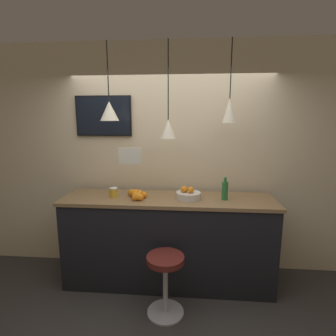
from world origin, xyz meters
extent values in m
plane|color=#33302D|center=(0.00, 0.00, 0.00)|extent=(14.00, 14.00, 0.00)
cube|color=beige|center=(0.00, 1.15, 1.45)|extent=(8.00, 0.06, 2.90)
cube|color=black|center=(0.00, 0.73, 0.51)|extent=(2.42, 0.60, 1.03)
cube|color=olive|center=(0.00, 0.73, 1.05)|extent=(2.46, 0.64, 0.04)
cylinder|color=#B7B7BC|center=(0.02, 0.18, 0.01)|extent=(0.38, 0.38, 0.02)
cylinder|color=#B7B7BC|center=(0.02, 0.18, 0.30)|extent=(0.05, 0.05, 0.55)
cylinder|color=#5B1E19|center=(0.02, 0.18, 0.60)|extent=(0.38, 0.38, 0.06)
cylinder|color=beige|center=(0.24, 0.70, 1.11)|extent=(0.28, 0.28, 0.08)
sphere|color=orange|center=(0.18, 0.68, 1.18)|extent=(0.07, 0.07, 0.07)
sphere|color=orange|center=(0.26, 0.67, 1.18)|extent=(0.07, 0.07, 0.07)
sphere|color=orange|center=(0.19, 0.70, 1.18)|extent=(0.07, 0.07, 0.07)
sphere|color=orange|center=(-0.34, 0.67, 1.11)|extent=(0.08, 0.08, 0.08)
sphere|color=orange|center=(-0.38, 0.72, 1.10)|extent=(0.07, 0.07, 0.07)
sphere|color=orange|center=(-0.41, 0.79, 1.10)|extent=(0.07, 0.07, 0.07)
sphere|color=orange|center=(-0.36, 0.65, 1.11)|extent=(0.09, 0.09, 0.09)
sphere|color=orange|center=(-0.34, 0.59, 1.11)|extent=(0.09, 0.09, 0.09)
sphere|color=orange|center=(-0.45, 0.78, 1.10)|extent=(0.07, 0.07, 0.07)
sphere|color=orange|center=(-0.38, 0.73, 1.11)|extent=(0.09, 0.09, 0.09)
sphere|color=orange|center=(-0.30, 0.58, 1.11)|extent=(0.08, 0.08, 0.08)
sphere|color=orange|center=(-0.34, 0.70, 1.10)|extent=(0.07, 0.07, 0.07)
sphere|color=orange|center=(-0.42, 0.74, 1.11)|extent=(0.09, 0.09, 0.09)
sphere|color=orange|center=(-0.42, 0.78, 1.10)|extent=(0.07, 0.07, 0.07)
sphere|color=orange|center=(-0.27, 0.69, 1.10)|extent=(0.07, 0.07, 0.07)
sphere|color=orange|center=(-0.36, 0.58, 1.10)|extent=(0.07, 0.07, 0.07)
sphere|color=orange|center=(-0.34, 0.74, 1.11)|extent=(0.08, 0.08, 0.08)
cylinder|color=#286B33|center=(0.64, 0.70, 1.17)|extent=(0.07, 0.07, 0.21)
cylinder|color=#286B33|center=(0.64, 0.70, 1.30)|extent=(0.03, 0.03, 0.05)
cylinder|color=gold|center=(-0.64, 0.70, 1.12)|extent=(0.09, 0.09, 0.10)
cylinder|color=white|center=(-0.64, 0.70, 1.17)|extent=(0.10, 0.10, 0.01)
cylinder|color=black|center=(-0.66, 0.75, 2.48)|extent=(0.01, 0.01, 0.64)
cone|color=beige|center=(-0.66, 0.75, 2.06)|extent=(0.21, 0.21, 0.22)
sphere|color=#F9EFCC|center=(-0.66, 0.75, 1.97)|extent=(0.04, 0.04, 0.04)
cylinder|color=black|center=(0.00, 0.75, 2.38)|extent=(0.01, 0.01, 0.84)
cone|color=beige|center=(0.00, 0.75, 1.86)|extent=(0.17, 0.17, 0.21)
sphere|color=#F9EFCC|center=(0.00, 0.75, 1.77)|extent=(0.04, 0.04, 0.04)
cylinder|color=black|center=(0.66, 0.75, 2.49)|extent=(0.01, 0.01, 0.62)
cone|color=beige|center=(0.66, 0.75, 2.05)|extent=(0.15, 0.15, 0.26)
sphere|color=#F9EFCC|center=(0.66, 0.75, 1.94)|extent=(0.04, 0.04, 0.04)
cube|color=black|center=(-0.85, 1.10, 2.01)|extent=(0.71, 0.04, 0.50)
cube|color=black|center=(-0.85, 1.08, 2.01)|extent=(0.68, 0.01, 0.47)
cube|color=white|center=(-0.38, 0.49, 1.59)|extent=(0.24, 0.01, 0.17)
camera|label=1|loc=(0.25, -2.19, 1.97)|focal=28.00mm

